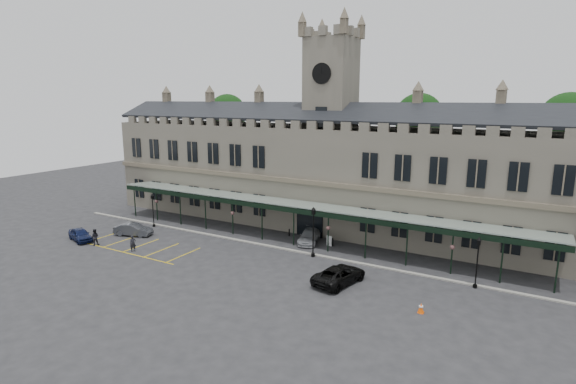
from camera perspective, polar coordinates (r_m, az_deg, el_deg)
The scene contains 22 objects.
ground at distance 42.31m, azimuth -4.12°, elevation -9.44°, with size 140.00×140.00×0.00m, color #262629.
station_building at distance 54.07m, azimuth 5.25°, elevation 2.35°, with size 60.00×10.36×17.30m.
clock_tower at distance 53.47m, azimuth 5.43°, elevation 9.40°, with size 5.60×5.60×24.80m.
canopy at distance 47.58m, azimuth 0.88°, elevation -3.93°, with size 50.00×4.10×4.30m.
kerb at distance 46.66m, azimuth -0.31°, elevation -7.27°, with size 60.00×0.40×0.12m, color gray.
parking_markings at distance 50.13m, azimuth -18.59°, elevation -6.61°, with size 16.00×6.00×0.01m, color gold, non-canonical shape.
tree_behind_left at distance 72.65m, azimuth -7.68°, elevation 9.73°, with size 6.00×6.00×16.00m.
tree_behind_mid at distance 59.37m, azimuth 16.26°, elevation 8.93°, with size 6.00×6.00×16.00m.
tree_behind_right at distance 57.66m, azimuth 31.99°, elevation 7.56°, with size 6.00×6.00×16.00m.
lamp_post_left at distance 56.57m, azimuth -16.79°, elevation -1.86°, with size 0.39×0.39×4.11m.
lamp_post_mid at distance 43.87m, azimuth 3.23°, elevation -4.50°, with size 0.48×0.48×5.07m.
lamp_post_right at distance 39.95m, azimuth 22.93°, elevation -7.71°, with size 0.42×0.42×4.39m.
traffic_cone at distance 35.04m, azimuth 16.53°, elevation -13.94°, with size 0.48×0.48×0.76m.
sign_board at distance 47.91m, azimuth 5.25°, elevation -6.21°, with size 0.63×0.18×1.08m.
bollard_left at distance 51.02m, azimuth 0.16°, elevation -5.17°, with size 0.15×0.15×0.82m, color black.
bollard_right at distance 47.80m, azimuth 5.68°, elevation -6.36°, with size 0.16×0.16×0.90m, color black.
car_left_a at distance 54.32m, azimuth -24.86°, elevation -4.94°, with size 1.62×4.02×1.37m, color #0D163A.
car_left_b at distance 54.10m, azimuth -19.06°, elevation -4.52°, with size 1.50×4.30×1.42m, color #3B3D43.
car_taxi at distance 48.87m, azimuth 2.75°, elevation -5.62°, with size 1.93×4.74×1.37m, color #9D9FA5.
car_van at distance 38.65m, azimuth 6.54°, elevation -10.40°, with size 2.49×5.39×1.50m, color black.
person_a at distance 48.55m, azimuth -19.10°, elevation -6.21°, with size 0.61×0.40×1.68m, color black.
person_b at distance 52.02m, azimuth -23.33°, elevation -5.28°, with size 0.86×0.67×1.77m, color black.
Camera 1 is at (22.23, -32.58, 15.30)m, focal length 28.00 mm.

